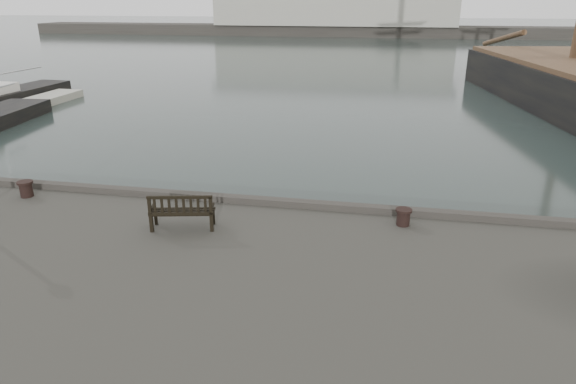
% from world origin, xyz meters
% --- Properties ---
extents(ground, '(400.00, 400.00, 0.00)m').
position_xyz_m(ground, '(0.00, 0.00, 0.00)').
color(ground, black).
rests_on(ground, ground).
extents(breakwater, '(140.00, 9.50, 12.20)m').
position_xyz_m(breakwater, '(-4.56, 92.00, 4.30)').
color(breakwater, '#383530').
rests_on(breakwater, ground).
extents(bench, '(1.63, 0.86, 0.89)m').
position_xyz_m(bench, '(-1.27, -2.07, 1.85)').
color(bench, black).
rests_on(bench, quay).
extents(bollard_left, '(0.47, 0.47, 0.46)m').
position_xyz_m(bollard_left, '(-6.48, -0.89, 1.79)').
color(bollard_left, black).
rests_on(bollard_left, quay).
extents(bollard_right, '(0.49, 0.49, 0.43)m').
position_xyz_m(bollard_right, '(4.05, -0.84, 1.77)').
color(bollard_right, black).
rests_on(bollard_right, quay).
extents(yacht_b, '(3.07, 11.88, 15.33)m').
position_xyz_m(yacht_b, '(-22.88, 18.25, 0.25)').
color(yacht_b, black).
rests_on(yacht_b, ground).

